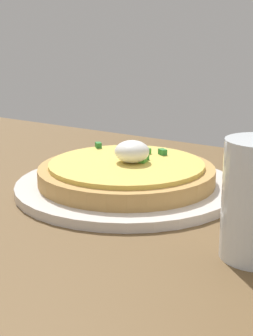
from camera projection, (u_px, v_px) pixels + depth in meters
The scene contains 3 objects.
dining_table at pixel (79, 217), 64.25cm from camera, with size 128.71×78.59×3.26cm, color brown.
plate at pixel (127, 186), 69.15cm from camera, with size 29.92×29.92×1.22cm, color silver.
pizza at pixel (127, 172), 68.60cm from camera, with size 23.76×23.76×5.75cm.
Camera 1 is at (-38.31, 46.87, 24.84)cm, focal length 54.55 mm.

